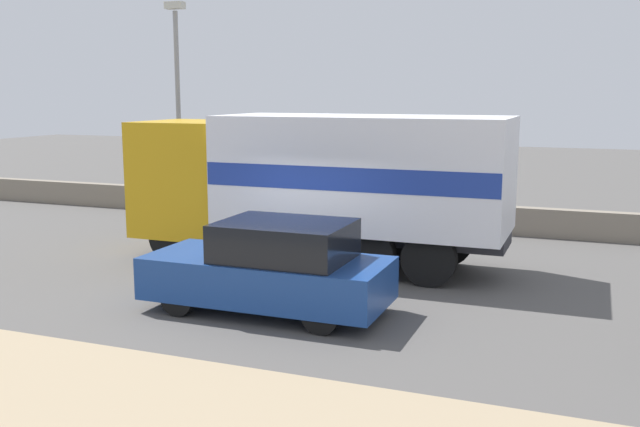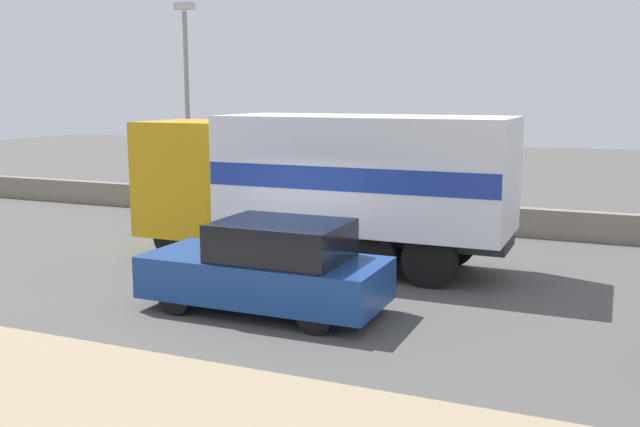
# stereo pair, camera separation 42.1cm
# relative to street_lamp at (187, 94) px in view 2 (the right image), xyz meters

# --- Properties ---
(ground_plane) EXTENTS (80.00, 80.00, 0.00)m
(ground_plane) POSITION_rel_street_lamp_xyz_m (6.33, -6.97, -3.68)
(ground_plane) COLOR #514F4C
(dirt_shoulder_foreground) EXTENTS (60.00, 4.16, 0.04)m
(dirt_shoulder_foreground) POSITION_rel_street_lamp_xyz_m (6.33, -12.05, -3.66)
(dirt_shoulder_foreground) COLOR #9E896B
(dirt_shoulder_foreground) RESTS_ON ground_plane
(stone_wall_backdrop) EXTENTS (60.00, 0.35, 0.75)m
(stone_wall_backdrop) POSITION_rel_street_lamp_xyz_m (6.33, 0.94, -3.30)
(stone_wall_backdrop) COLOR gray
(stone_wall_backdrop) RESTS_ON ground_plane
(street_lamp) EXTENTS (0.56, 0.28, 6.28)m
(street_lamp) POSITION_rel_street_lamp_xyz_m (0.00, 0.00, 0.00)
(street_lamp) COLOR gray
(street_lamp) RESTS_ON ground_plane
(box_truck) EXTENTS (8.26, 2.50, 3.24)m
(box_truck) POSITION_rel_street_lamp_xyz_m (6.03, -3.92, -1.77)
(box_truck) COLOR gold
(box_truck) RESTS_ON ground_plane
(car_hatchback) EXTENTS (4.16, 1.79, 1.58)m
(car_hatchback) POSITION_rel_street_lamp_xyz_m (6.48, -7.46, -2.91)
(car_hatchback) COLOR navy
(car_hatchback) RESTS_ON ground_plane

